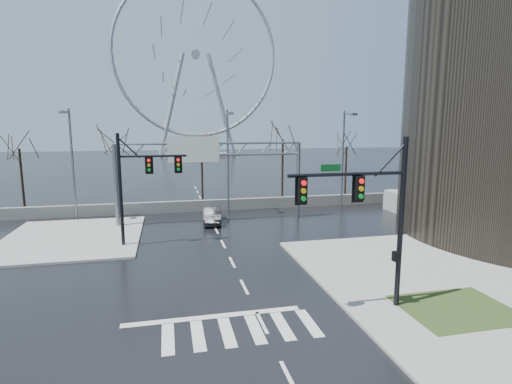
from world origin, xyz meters
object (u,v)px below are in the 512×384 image
object	(u,v)px
signal_mast_far	(137,179)
sign_gantry	(207,164)
ferris_wheel	(196,61)
signal_mast_near	(375,208)
car	(212,215)

from	to	relation	value
signal_mast_far	sign_gantry	size ratio (longest dim) A/B	0.49
sign_gantry	ferris_wheel	size ratio (longest dim) A/B	0.32
signal_mast_far	sign_gantry	xyz separation A→B (m)	(5.49, 6.00, 0.35)
sign_gantry	signal_mast_near	bearing A→B (deg)	-73.81
signal_mast_far	sign_gantry	bearing A→B (deg)	47.53
signal_mast_near	car	world-z (taller)	signal_mast_near
signal_mast_far	ferris_wheel	world-z (taller)	ferris_wheel
car	signal_mast_near	bearing A→B (deg)	-67.81
ferris_wheel	car	xyz separation A→B (m)	(-5.02, -80.40, -25.43)
signal_mast_far	car	xyz separation A→B (m)	(5.85, 5.64, -4.13)
signal_mast_near	signal_mast_far	distance (m)	17.03
signal_mast_near	ferris_wheel	bearing A→B (deg)	90.08
signal_mast_near	signal_mast_far	bearing A→B (deg)	130.26
sign_gantry	signal_mast_far	bearing A→B (deg)	-132.47
signal_mast_near	ferris_wheel	xyz separation A→B (m)	(-0.14, 99.04, 21.26)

